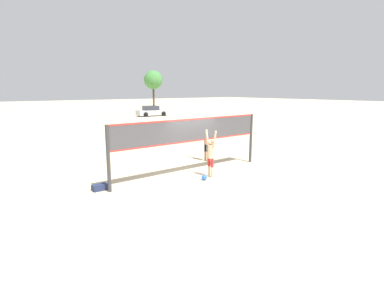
% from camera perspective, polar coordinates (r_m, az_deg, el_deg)
% --- Properties ---
extents(ground_plane, '(200.00, 200.00, 0.00)m').
position_cam_1_polar(ground_plane, '(13.31, -0.00, -5.76)').
color(ground_plane, beige).
extents(volleyball_net, '(7.73, 0.13, 2.47)m').
position_cam_1_polar(volleyball_net, '(12.94, -0.00, 1.58)').
color(volleyball_net, '#38383D').
rests_on(volleyball_net, ground_plane).
extents(player_spiker, '(0.28, 0.69, 2.02)m').
position_cam_1_polar(player_spiker, '(12.68, 3.59, -1.66)').
color(player_spiker, beige).
rests_on(player_spiker, ground_plane).
extents(player_blocker, '(0.28, 0.71, 2.20)m').
position_cam_1_polar(player_blocker, '(15.54, 2.81, 0.95)').
color(player_blocker, tan).
rests_on(player_blocker, ground_plane).
extents(volleyball, '(0.23, 0.23, 0.23)m').
position_cam_1_polar(volleyball, '(12.44, 2.35, -6.38)').
color(volleyball, blue).
rests_on(volleyball, ground_plane).
extents(gear_bag, '(0.56, 0.35, 0.22)m').
position_cam_1_polar(gear_bag, '(11.76, -17.12, -7.87)').
color(gear_bag, navy).
rests_on(gear_bag, ground_plane).
extents(parked_car_near, '(4.54, 2.40, 1.45)m').
position_cam_1_polar(parked_car_near, '(43.09, -7.64, 6.17)').
color(parked_car_near, '#B7B7BC').
rests_on(parked_car_near, ground_plane).
extents(tree_left_cluster, '(2.94, 2.94, 6.68)m').
position_cam_1_polar(tree_left_cluster, '(48.70, -7.39, 11.97)').
color(tree_left_cluster, '#4C3823').
rests_on(tree_left_cluster, ground_plane).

